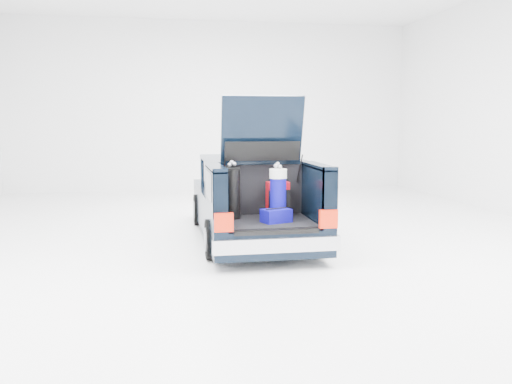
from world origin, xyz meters
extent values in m
plane|color=white|center=(0.00, 0.00, 0.00)|extent=(14.00, 14.00, 0.00)
cube|color=black|center=(0.00, 0.65, 0.50)|extent=(1.75, 3.00, 0.70)
cube|color=black|center=(0.00, 2.22, 0.40)|extent=(1.70, 0.30, 0.50)
cube|color=#ADADB4|center=(0.00, 2.36, 0.33)|extent=(1.72, 0.10, 0.22)
cube|color=black|center=(0.00, 0.15, 1.12)|extent=(1.55, 1.95, 0.54)
cube|color=black|center=(0.00, 0.15, 1.41)|extent=(1.62, 2.05, 0.06)
cube|color=black|center=(0.00, -1.50, 0.35)|extent=(1.75, 1.30, 0.40)
cube|color=black|center=(0.00, -1.48, 0.57)|extent=(1.32, 1.18, 0.05)
cube|color=black|center=(-0.78, -1.50, 0.97)|extent=(0.20, 1.30, 0.85)
cube|color=black|center=(0.78, -1.50, 0.97)|extent=(0.20, 1.30, 0.85)
cube|color=black|center=(-0.78, -1.50, 1.41)|extent=(0.20, 1.30, 0.06)
cube|color=black|center=(0.78, -1.50, 1.41)|extent=(0.20, 1.30, 0.06)
cube|color=black|center=(0.00, -0.88, 0.97)|extent=(1.36, 0.08, 0.84)
cube|color=#ADADB4|center=(0.00, -2.18, 0.38)|extent=(1.80, 0.12, 0.20)
cube|color=#A71907|center=(-0.74, -2.15, 0.72)|extent=(0.26, 0.07, 0.26)
cube|color=#A71907|center=(0.74, -2.15, 0.72)|extent=(0.26, 0.07, 0.26)
cube|color=black|center=(0.00, -2.15, 0.56)|extent=(1.20, 0.06, 0.06)
cube|color=black|center=(0.00, -1.05, 1.96)|extent=(1.28, 0.33, 1.03)
cube|color=black|center=(0.00, -1.01, 2.10)|extent=(0.95, 0.17, 0.54)
cylinder|color=black|center=(-0.82, 1.45, 0.31)|extent=(0.20, 0.62, 0.62)
cylinder|color=slate|center=(-0.82, 1.45, 0.31)|extent=(0.23, 0.36, 0.36)
cylinder|color=black|center=(0.82, 1.45, 0.31)|extent=(0.20, 0.62, 0.62)
cylinder|color=slate|center=(0.82, 1.45, 0.31)|extent=(0.23, 0.36, 0.36)
cylinder|color=black|center=(-0.82, -1.35, 0.31)|extent=(0.20, 0.62, 0.62)
cylinder|color=slate|center=(-0.82, -1.35, 0.31)|extent=(0.23, 0.36, 0.36)
cylinder|color=black|center=(0.82, -1.35, 0.31)|extent=(0.20, 0.62, 0.62)
cylinder|color=slate|center=(0.82, -1.35, 0.31)|extent=(0.23, 0.36, 0.36)
cube|color=maroon|center=(0.24, -1.08, 0.87)|extent=(0.35, 0.23, 0.53)
cube|color=black|center=(0.24, -1.08, 1.15)|extent=(0.22, 0.06, 0.03)
cube|color=black|center=(0.24, -1.18, 0.81)|extent=(0.35, 0.04, 0.41)
cylinder|color=black|center=(-0.50, -1.26, 0.99)|extent=(0.29, 0.34, 0.81)
cube|color=white|center=(-0.50, -1.16, 1.02)|extent=(0.10, 0.03, 0.28)
sphere|color=#99999E|center=(-0.54, -1.24, 1.43)|extent=(0.07, 0.07, 0.07)
sphere|color=#99999E|center=(-0.47, -1.29, 1.44)|extent=(0.07, 0.07, 0.07)
cylinder|color=black|center=(0.16, -1.47, 0.65)|extent=(0.26, 0.26, 0.10)
cylinder|color=#090572|center=(0.16, -1.47, 0.97)|extent=(0.24, 0.24, 0.55)
cylinder|color=white|center=(0.16, -1.47, 1.30)|extent=(0.26, 0.26, 0.14)
sphere|color=#99999E|center=(0.19, -1.45, 1.40)|extent=(0.06, 0.06, 0.06)
sphere|color=#99999E|center=(0.16, -1.43, 1.44)|extent=(0.06, 0.06, 0.06)
cube|color=#090572|center=(0.10, -1.65, 0.70)|extent=(0.48, 0.39, 0.20)
cylinder|color=black|center=(0.10, -1.65, 0.80)|extent=(0.34, 0.14, 0.02)
camera|label=1|loc=(-1.57, -9.34, 2.09)|focal=38.00mm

